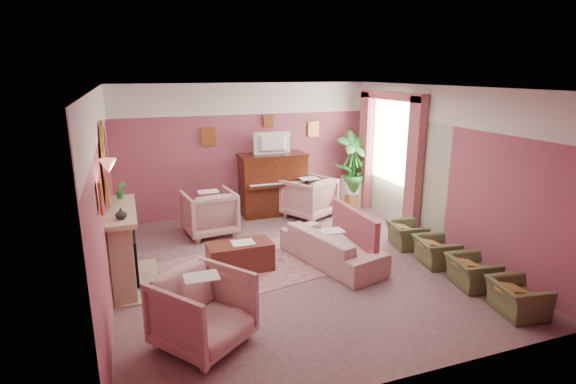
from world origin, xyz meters
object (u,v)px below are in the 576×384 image
object	(u,v)px
piano	(273,185)
television	(273,142)
olive_chair_b	(472,267)
olive_chair_d	(407,231)
olive_chair_a	(518,293)
olive_chair_c	(436,247)
side_table	(351,191)
coffee_table	(240,257)
floral_armchair_right	(309,195)
floral_armchair_front	(203,307)
floral_armchair_left	(209,210)
sofa	(332,240)

from	to	relation	value
piano	television	size ratio (longest dim) A/B	1.75
olive_chair_b	olive_chair_d	xyz separation A→B (m)	(0.00, 1.64, 0.00)
piano	olive_chair_a	bearing A→B (deg)	-72.04
olive_chair_a	olive_chair_c	distance (m)	1.64
olive_chair_a	side_table	bearing A→B (deg)	87.24
side_table	coffee_table	bearing A→B (deg)	-142.06
television	olive_chair_c	world-z (taller)	television
television	floral_armchair_right	distance (m)	1.36
floral_armchair_right	olive_chair_d	bearing A→B (deg)	-65.26
floral_armchair_right	olive_chair_b	world-z (taller)	floral_armchair_right
floral_armchair_right	olive_chair_d	xyz separation A→B (m)	(1.00, -2.16, -0.19)
olive_chair_c	olive_chair_a	bearing A→B (deg)	-90.00
floral_armchair_right	olive_chair_b	distance (m)	3.93
coffee_table	floral_armchair_front	xyz separation A→B (m)	(-0.87, -1.81, 0.25)
floral_armchair_front	olive_chair_a	xyz separation A→B (m)	(3.90, -0.68, -0.19)
television	olive_chair_d	bearing A→B (deg)	-57.35
olive_chair_a	floral_armchair_left	bearing A→B (deg)	126.71
olive_chair_b	television	bearing A→B (deg)	111.36
coffee_table	floral_armchair_right	xyz separation A→B (m)	(2.04, 2.13, 0.25)
piano	olive_chair_a	size ratio (longest dim) A/B	2.10
side_table	piano	bearing A→B (deg)	178.79
floral_armchair_left	olive_chair_a	xyz separation A→B (m)	(3.19, -4.27, -0.19)
side_table	floral_armchair_right	bearing A→B (deg)	-161.24
olive_chair_c	olive_chair_d	distance (m)	0.82
floral_armchair_front	side_table	size ratio (longest dim) A/B	1.36
coffee_table	sofa	distance (m)	1.49
sofa	side_table	world-z (taller)	sofa
coffee_table	sofa	world-z (taller)	sofa
olive_chair_a	olive_chair_b	xyz separation A→B (m)	(0.00, 0.82, 0.00)
floral_armchair_left	floral_armchair_right	bearing A→B (deg)	9.04
olive_chair_c	floral_armchair_front	bearing A→B (deg)	-166.11
floral_armchair_right	olive_chair_a	distance (m)	4.73
floral_armchair_front	floral_armchair_right	bearing A→B (deg)	53.64
floral_armchair_left	side_table	world-z (taller)	floral_armchair_left
coffee_table	side_table	xyz separation A→B (m)	(3.27, 2.55, 0.12)
piano	coffee_table	world-z (taller)	piano
piano	floral_armchair_front	world-z (taller)	piano
olive_chair_b	olive_chair_c	xyz separation A→B (m)	(0.00, 0.82, 0.00)
piano	olive_chair_c	distance (m)	3.83
coffee_table	olive_chair_d	distance (m)	3.03
sofa	side_table	xyz separation A→B (m)	(1.81, 2.79, -0.04)
coffee_table	olive_chair_c	bearing A→B (deg)	-15.62
olive_chair_d	piano	bearing A→B (deg)	122.15
floral_armchair_front	olive_chair_b	distance (m)	3.91
floral_armchair_left	olive_chair_b	distance (m)	4.70
floral_armchair_front	television	bearing A→B (deg)	62.65
sofa	olive_chair_c	distance (m)	1.69
olive_chair_a	olive_chair_c	size ratio (longest dim) A/B	1.00
television	olive_chair_a	xyz separation A→B (m)	(1.65, -5.03, -1.31)
olive_chair_b	olive_chair_a	bearing A→B (deg)	-90.00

